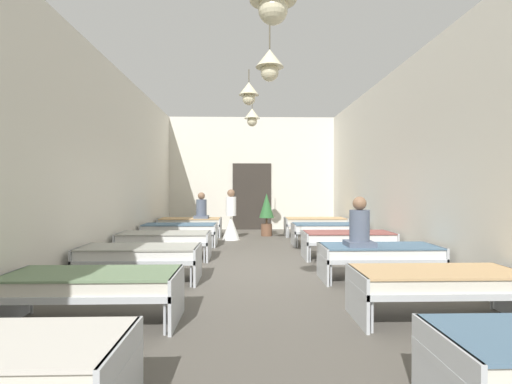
{
  "coord_description": "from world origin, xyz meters",
  "views": [
    {
      "loc": [
        -0.25,
        -7.14,
        1.51
      ],
      "look_at": [
        0.0,
        1.58,
        1.42
      ],
      "focal_mm": 26.87,
      "sensor_mm": 36.0,
      "label": 1
    }
  ],
  "objects_px": {
    "bed_right_row_5": "(315,222)",
    "patient_seated_secondary": "(201,209)",
    "bed_right_row_4": "(328,229)",
    "patient_seated_primary": "(359,228)",
    "bed_left_row_2": "(140,255)",
    "potted_plant": "(267,211)",
    "bed_left_row_4": "(180,229)",
    "nurse_near_aisle": "(231,222)",
    "bed_left_row_1": "(93,284)",
    "bed_right_row_1": "(437,282)",
    "bed_left_row_3": "(165,239)",
    "bed_right_row_3": "(348,238)",
    "bed_right_row_2": "(379,253)",
    "bed_left_row_5": "(190,222)"
  },
  "relations": [
    {
      "from": "bed_right_row_5",
      "to": "potted_plant",
      "type": "relative_size",
      "value": 1.42
    },
    {
      "from": "bed_left_row_4",
      "to": "patient_seated_primary",
      "type": "height_order",
      "value": "patient_seated_primary"
    },
    {
      "from": "bed_left_row_5",
      "to": "bed_right_row_5",
      "type": "distance_m",
      "value": 3.89
    },
    {
      "from": "bed_right_row_2",
      "to": "bed_left_row_4",
      "type": "xyz_separation_m",
      "value": [
        -3.89,
        3.8,
        0.0
      ]
    },
    {
      "from": "patient_seated_primary",
      "to": "bed_right_row_3",
      "type": "bearing_deg",
      "value": 80.01
    },
    {
      "from": "patient_seated_primary",
      "to": "bed_left_row_1",
      "type": "bearing_deg",
      "value": -152.88
    },
    {
      "from": "bed_right_row_1",
      "to": "patient_seated_primary",
      "type": "distance_m",
      "value": 1.9
    },
    {
      "from": "nurse_near_aisle",
      "to": "patient_seated_secondary",
      "type": "distance_m",
      "value": 1.19
    },
    {
      "from": "bed_right_row_3",
      "to": "nurse_near_aisle",
      "type": "xyz_separation_m",
      "value": [
        -2.6,
        3.06,
        0.09
      ]
    },
    {
      "from": "bed_right_row_5",
      "to": "patient_seated_secondary",
      "type": "bearing_deg",
      "value": -178.65
    },
    {
      "from": "patient_seated_primary",
      "to": "bed_left_row_3",
      "type": "bearing_deg",
      "value": 150.68
    },
    {
      "from": "bed_right_row_5",
      "to": "bed_right_row_3",
      "type": "bearing_deg",
      "value": -90.0
    },
    {
      "from": "bed_left_row_3",
      "to": "nurse_near_aisle",
      "type": "distance_m",
      "value": 3.32
    },
    {
      "from": "bed_right_row_1",
      "to": "bed_left_row_2",
      "type": "xyz_separation_m",
      "value": [
        -3.89,
        1.9,
        0.0
      ]
    },
    {
      "from": "nurse_near_aisle",
      "to": "patient_seated_primary",
      "type": "xyz_separation_m",
      "value": [
        2.25,
        -5.04,
        0.34
      ]
    },
    {
      "from": "bed_right_row_4",
      "to": "patient_seated_primary",
      "type": "bearing_deg",
      "value": -95.14
    },
    {
      "from": "bed_left_row_1",
      "to": "bed_right_row_2",
      "type": "bearing_deg",
      "value": 26.04
    },
    {
      "from": "potted_plant",
      "to": "bed_left_row_2",
      "type": "bearing_deg",
      "value": -112.17
    },
    {
      "from": "bed_left_row_2",
      "to": "nurse_near_aisle",
      "type": "height_order",
      "value": "nurse_near_aisle"
    },
    {
      "from": "bed_left_row_4",
      "to": "bed_left_row_5",
      "type": "distance_m",
      "value": 1.9
    },
    {
      "from": "bed_left_row_5",
      "to": "bed_right_row_4",
      "type": "bearing_deg",
      "value": -26.04
    },
    {
      "from": "bed_right_row_3",
      "to": "patient_seated_secondary",
      "type": "relative_size",
      "value": 2.37
    },
    {
      "from": "bed_right_row_1",
      "to": "bed_left_row_2",
      "type": "relative_size",
      "value": 1.0
    },
    {
      "from": "bed_left_row_5",
      "to": "potted_plant",
      "type": "bearing_deg",
      "value": 2.94
    },
    {
      "from": "bed_left_row_4",
      "to": "nurse_near_aisle",
      "type": "bearing_deg",
      "value": 41.96
    },
    {
      "from": "patient_seated_secondary",
      "to": "bed_left_row_1",
      "type": "bearing_deg",
      "value": -92.67
    },
    {
      "from": "bed_left_row_4",
      "to": "bed_right_row_5",
      "type": "distance_m",
      "value": 4.33
    },
    {
      "from": "bed_right_row_5",
      "to": "patient_seated_secondary",
      "type": "xyz_separation_m",
      "value": [
        -3.54,
        -0.08,
        0.43
      ]
    },
    {
      "from": "bed_left_row_3",
      "to": "bed_left_row_5",
      "type": "distance_m",
      "value": 3.8
    },
    {
      "from": "bed_right_row_2",
      "to": "nurse_near_aisle",
      "type": "bearing_deg",
      "value": 117.71
    },
    {
      "from": "bed_left_row_3",
      "to": "patient_seated_primary",
      "type": "xyz_separation_m",
      "value": [
        3.54,
        -1.99,
        0.43
      ]
    },
    {
      "from": "bed_right_row_1",
      "to": "bed_left_row_4",
      "type": "height_order",
      "value": "same"
    },
    {
      "from": "bed_left_row_4",
      "to": "bed_left_row_3",
      "type": "bearing_deg",
      "value": -90.0
    },
    {
      "from": "patient_seated_primary",
      "to": "bed_right_row_1",
      "type": "bearing_deg",
      "value": -79.07
    },
    {
      "from": "bed_left_row_4",
      "to": "bed_right_row_4",
      "type": "bearing_deg",
      "value": 0.0
    },
    {
      "from": "bed_left_row_4",
      "to": "patient_seated_primary",
      "type": "relative_size",
      "value": 2.37
    },
    {
      "from": "patient_seated_primary",
      "to": "nurse_near_aisle",
      "type": "bearing_deg",
      "value": 114.07
    },
    {
      "from": "bed_left_row_1",
      "to": "bed_right_row_4",
      "type": "bearing_deg",
      "value": 55.69
    },
    {
      "from": "bed_right_row_4",
      "to": "bed_right_row_1",
      "type": "bearing_deg",
      "value": -90.0
    },
    {
      "from": "bed_left_row_1",
      "to": "bed_right_row_4",
      "type": "height_order",
      "value": "same"
    },
    {
      "from": "bed_right_row_5",
      "to": "bed_right_row_2",
      "type": "bearing_deg",
      "value": -90.0
    },
    {
      "from": "bed_left_row_2",
      "to": "potted_plant",
      "type": "bearing_deg",
      "value": 67.83
    },
    {
      "from": "bed_right_row_1",
      "to": "bed_right_row_5",
      "type": "distance_m",
      "value": 7.6
    },
    {
      "from": "bed_left_row_2",
      "to": "bed_right_row_3",
      "type": "xyz_separation_m",
      "value": [
        3.89,
        1.9,
        0.0
      ]
    },
    {
      "from": "nurse_near_aisle",
      "to": "patient_seated_primary",
      "type": "distance_m",
      "value": 5.53
    },
    {
      "from": "bed_left_row_2",
      "to": "bed_left_row_3",
      "type": "bearing_deg",
      "value": 90.0
    },
    {
      "from": "bed_right_row_3",
      "to": "bed_left_row_4",
      "type": "distance_m",
      "value": 4.33
    },
    {
      "from": "patient_seated_secondary",
      "to": "bed_right_row_5",
      "type": "bearing_deg",
      "value": 1.35
    },
    {
      "from": "bed_left_row_1",
      "to": "patient_seated_primary",
      "type": "height_order",
      "value": "patient_seated_primary"
    },
    {
      "from": "bed_left_row_3",
      "to": "bed_right_row_2",
      "type": "bearing_deg",
      "value": -26.04
    }
  ]
}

